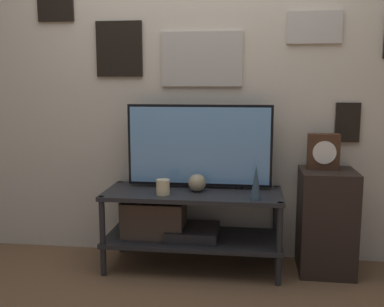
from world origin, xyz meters
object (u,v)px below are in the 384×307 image
Objects in this scene: vase_round_glass at (197,183)px; candle_jar at (163,187)px; mantel_clock at (323,151)px; vase_slim_bronze at (256,183)px; television at (199,146)px.

candle_jar is at bearing -151.45° from vase_round_glass.
mantel_clock reaches higher than candle_jar.
candle_jar is (-0.22, -0.12, -0.01)m from vase_round_glass.
vase_round_glass is 1.18× the size of candle_jar.
candle_jar is (-0.63, 0.05, -0.06)m from vase_slim_bronze.
vase_slim_bronze is at bearing -22.91° from vase_round_glass.
vase_slim_bronze is at bearing -148.64° from mantel_clock.
vase_slim_bronze is 2.16× the size of candle_jar.
television is 8.34× the size of vase_round_glass.
television is 9.86× the size of candle_jar.
mantel_clock is (0.46, 0.28, 0.17)m from vase_slim_bronze.
vase_slim_bronze is (0.40, -0.29, -0.20)m from television.
television is 0.41m from candle_jar.
mantel_clock reaches higher than vase_slim_bronze.
vase_slim_bronze is 0.44m from vase_round_glass.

